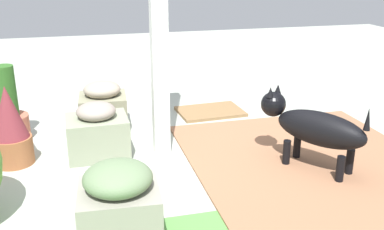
{
  "coord_description": "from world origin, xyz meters",
  "views": [
    {
      "loc": [
        0.75,
        3.31,
        1.5
      ],
      "look_at": [
        -0.04,
        0.27,
        0.38
      ],
      "focal_mm": 41.75,
      "sensor_mm": 36.0,
      "label": 1
    }
  ],
  "objects_px": {
    "terracotta_pot_tall": "(9,115)",
    "dog": "(313,126)",
    "stone_planter_far": "(119,200)",
    "terracotta_pot_spiky": "(10,128)",
    "stone_planter_nearest": "(103,107)",
    "stone_planter_near": "(98,132)",
    "doormat": "(210,111)"
  },
  "relations": [
    {
      "from": "stone_planter_near",
      "to": "doormat",
      "type": "bearing_deg",
      "value": -146.85
    },
    {
      "from": "stone_planter_nearest",
      "to": "stone_planter_near",
      "type": "height_order",
      "value": "stone_planter_nearest"
    },
    {
      "from": "terracotta_pot_spiky",
      "to": "doormat",
      "type": "xyz_separation_m",
      "value": [
        -1.8,
        -0.75,
        -0.28
      ]
    },
    {
      "from": "dog",
      "to": "terracotta_pot_tall",
      "type": "bearing_deg",
      "value": -26.87
    },
    {
      "from": "stone_planter_near",
      "to": "terracotta_pot_tall",
      "type": "bearing_deg",
      "value": -34.73
    },
    {
      "from": "dog",
      "to": "doormat",
      "type": "height_order",
      "value": "dog"
    },
    {
      "from": "stone_planter_nearest",
      "to": "doormat",
      "type": "distance_m",
      "value": 1.11
    },
    {
      "from": "stone_planter_nearest",
      "to": "terracotta_pot_spiky",
      "type": "relative_size",
      "value": 0.73
    },
    {
      "from": "terracotta_pot_tall",
      "to": "stone_planter_far",
      "type": "bearing_deg",
      "value": 115.57
    },
    {
      "from": "stone_planter_near",
      "to": "terracotta_pot_tall",
      "type": "height_order",
      "value": "terracotta_pot_tall"
    },
    {
      "from": "dog",
      "to": "doormat",
      "type": "relative_size",
      "value": 1.21
    },
    {
      "from": "stone_planter_nearest",
      "to": "doormat",
      "type": "bearing_deg",
      "value": -170.61
    },
    {
      "from": "stone_planter_near",
      "to": "stone_planter_far",
      "type": "bearing_deg",
      "value": 93.03
    },
    {
      "from": "dog",
      "to": "terracotta_pot_spiky",
      "type": "bearing_deg",
      "value": -16.55
    },
    {
      "from": "stone_planter_far",
      "to": "terracotta_pot_spiky",
      "type": "xyz_separation_m",
      "value": [
        0.7,
        -1.12,
        0.09
      ]
    },
    {
      "from": "stone_planter_far",
      "to": "stone_planter_near",
      "type": "bearing_deg",
      "value": -86.97
    },
    {
      "from": "stone_planter_far",
      "to": "terracotta_pot_tall",
      "type": "height_order",
      "value": "terracotta_pot_tall"
    },
    {
      "from": "terracotta_pot_tall",
      "to": "dog",
      "type": "xyz_separation_m",
      "value": [
        -2.23,
        1.13,
        0.1
      ]
    },
    {
      "from": "stone_planter_far",
      "to": "stone_planter_nearest",
      "type": "bearing_deg",
      "value": -90.82
    },
    {
      "from": "stone_planter_nearest",
      "to": "stone_planter_far",
      "type": "distance_m",
      "value": 1.7
    },
    {
      "from": "stone_planter_near",
      "to": "terracotta_pot_spiky",
      "type": "xyz_separation_m",
      "value": [
        0.64,
        -0.0,
        0.1
      ]
    },
    {
      "from": "dog",
      "to": "doormat",
      "type": "xyz_separation_m",
      "value": [
        0.36,
        -1.39,
        -0.32
      ]
    },
    {
      "from": "terracotta_pot_tall",
      "to": "dog",
      "type": "distance_m",
      "value": 2.5
    },
    {
      "from": "dog",
      "to": "stone_planter_nearest",
      "type": "bearing_deg",
      "value": -40.28
    },
    {
      "from": "terracotta_pot_tall",
      "to": "terracotta_pot_spiky",
      "type": "xyz_separation_m",
      "value": [
        -0.07,
        0.49,
        0.06
      ]
    },
    {
      "from": "dog",
      "to": "doormat",
      "type": "bearing_deg",
      "value": -75.58
    },
    {
      "from": "terracotta_pot_spiky",
      "to": "dog",
      "type": "height_order",
      "value": "terracotta_pot_spiky"
    },
    {
      "from": "terracotta_pot_spiky",
      "to": "dog",
      "type": "xyz_separation_m",
      "value": [
        -2.16,
        0.64,
        0.04
      ]
    },
    {
      "from": "terracotta_pot_tall",
      "to": "dog",
      "type": "height_order",
      "value": "terracotta_pot_tall"
    },
    {
      "from": "stone_planter_near",
      "to": "terracotta_pot_spiky",
      "type": "distance_m",
      "value": 0.65
    },
    {
      "from": "stone_planter_near",
      "to": "terracotta_pot_tall",
      "type": "relative_size",
      "value": 0.73
    },
    {
      "from": "doormat",
      "to": "stone_planter_far",
      "type": "bearing_deg",
      "value": 59.59
    }
  ]
}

